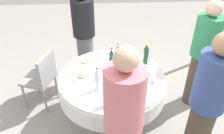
{
  "coord_description": "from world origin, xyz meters",
  "views": [
    {
      "loc": [
        0.14,
        2.29,
        2.44
      ],
      "look_at": [
        0.0,
        0.0,
        0.88
      ],
      "focal_mm": 36.38,
      "sensor_mm": 36.0,
      "label": 1
    }
  ],
  "objects": [
    {
      "name": "wine_glass_outer",
      "position": [
        -0.44,
        0.28,
        0.84
      ],
      "size": [
        0.06,
        0.06,
        0.15
      ],
      "color": "white",
      "rests_on": "dining_table"
    },
    {
      "name": "wine_glass_west",
      "position": [
        -0.13,
        -0.45,
        0.85
      ],
      "size": [
        0.07,
        0.07,
        0.15
      ],
      "color": "white",
      "rests_on": "dining_table"
    },
    {
      "name": "plate_rear",
      "position": [
        -0.46,
        -0.0,
        0.75
      ],
      "size": [
        0.23,
        0.23,
        0.04
      ],
      "color": "white",
      "rests_on": "dining_table"
    },
    {
      "name": "fork_east",
      "position": [
        -0.01,
        -0.04,
        0.74
      ],
      "size": [
        0.02,
        0.18,
        0.0
      ],
      "primitive_type": "cube",
      "rotation": [
        0.0,
        0.0,
        1.56
      ],
      "color": "silver",
      "rests_on": "dining_table"
    },
    {
      "name": "wine_glass_near",
      "position": [
        -0.07,
        0.1,
        0.84
      ],
      "size": [
        0.06,
        0.06,
        0.15
      ],
      "color": "white",
      "rests_on": "dining_table"
    },
    {
      "name": "bottle_clear_outer",
      "position": [
        0.18,
        0.25,
        0.88
      ],
      "size": [
        0.06,
        0.06,
        0.3
      ],
      "color": "silver",
      "rests_on": "dining_table"
    },
    {
      "name": "ground_plane",
      "position": [
        0.0,
        0.0,
        0.0
      ],
      "size": [
        10.0,
        10.0,
        0.0
      ],
      "primitive_type": "plane",
      "color": "gray"
    },
    {
      "name": "person_east",
      "position": [
        -1.25,
        -0.28,
        0.83
      ],
      "size": [
        0.34,
        0.34,
        1.6
      ],
      "rotation": [
        0.0,
        0.0,
        1.79
      ],
      "color": "#4C3F33",
      "rests_on": "ground_plane"
    },
    {
      "name": "person_far",
      "position": [
        -0.89,
        0.72,
        0.87
      ],
      "size": [
        0.34,
        0.34,
        1.66
      ],
      "rotation": [
        0.0,
        0.0,
        0.89
      ],
      "color": "#4C3F33",
      "rests_on": "ground_plane"
    },
    {
      "name": "bottle_dark_green_east",
      "position": [
        -0.01,
        -0.21,
        0.87
      ],
      "size": [
        0.06,
        0.06,
        0.28
      ],
      "color": "#194728",
      "rests_on": "dining_table"
    },
    {
      "name": "folded_napkin",
      "position": [
        0.08,
        -0.46,
        0.75
      ],
      "size": [
        0.21,
        0.21,
        0.02
      ],
      "primitive_type": "cube",
      "rotation": [
        0.0,
        0.0,
        0.28
      ],
      "color": "white",
      "rests_on": "dining_table"
    },
    {
      "name": "bottle_dark_green_far",
      "position": [
        -0.47,
        -0.26,
        0.88
      ],
      "size": [
        0.07,
        0.07,
        0.3
      ],
      "color": "#194728",
      "rests_on": "dining_table"
    },
    {
      "name": "bottle_brown_south",
      "position": [
        -0.09,
        -0.24,
        0.88
      ],
      "size": [
        0.07,
        0.07,
        0.31
      ],
      "color": "#593314",
      "rests_on": "dining_table"
    },
    {
      "name": "bottle_amber_near",
      "position": [
        -0.1,
        -0.35,
        0.86
      ],
      "size": [
        0.07,
        0.07,
        0.26
      ],
      "color": "#8C5619",
      "rests_on": "dining_table"
    },
    {
      "name": "plate_north",
      "position": [
        0.38,
        0.01,
        0.75
      ],
      "size": [
        0.25,
        0.25,
        0.04
      ],
      "color": "white",
      "rests_on": "dining_table"
    },
    {
      "name": "dining_table",
      "position": [
        0.0,
        0.0,
        0.59
      ],
      "size": [
        1.37,
        1.37,
        0.74
      ],
      "color": "white",
      "rests_on": "ground_plane"
    },
    {
      "name": "plate_front",
      "position": [
        -0.22,
        0.34,
        0.75
      ],
      "size": [
        0.22,
        0.22,
        0.04
      ],
      "color": "white",
      "rests_on": "dining_table"
    },
    {
      "name": "plate_inner",
      "position": [
        0.36,
        -0.32,
        0.75
      ],
      "size": [
        0.23,
        0.23,
        0.04
      ],
      "color": "white",
      "rests_on": "dining_table"
    },
    {
      "name": "chair_near",
      "position": [
        0.97,
        -0.35,
        0.52
      ],
      "size": [
        0.51,
        0.51,
        0.87
      ],
      "rotation": [
        0.0,
        0.0,
        4.37
      ],
      "color": "#99999E",
      "rests_on": "ground_plane"
    },
    {
      "name": "person_south",
      "position": [
        -0.04,
        0.96,
        0.89
      ],
      "size": [
        0.34,
        0.34,
        1.69
      ],
      "rotation": [
        0.0,
        0.0,
        0.04
      ],
      "color": "#4C3F33",
      "rests_on": "ground_plane"
    },
    {
      "name": "person_west",
      "position": [
        0.38,
        -0.92,
        0.85
      ],
      "size": [
        0.34,
        0.34,
        1.63
      ],
      "rotation": [
        0.0,
        0.0,
        3.53
      ],
      "color": "slate",
      "rests_on": "ground_plane"
    },
    {
      "name": "tent_pole_main",
      "position": [
        -1.84,
        -1.4,
        1.23
      ],
      "size": [
        0.07,
        0.07,
        2.46
      ],
      "primitive_type": "cylinder",
      "color": "#B2B5B7",
      "rests_on": "ground_plane"
    },
    {
      "name": "bottle_brown_west",
      "position": [
        0.07,
        0.52,
        0.86
      ],
      "size": [
        0.06,
        0.06,
        0.26
      ],
      "color": "#593314",
      "rests_on": "dining_table"
    }
  ]
}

